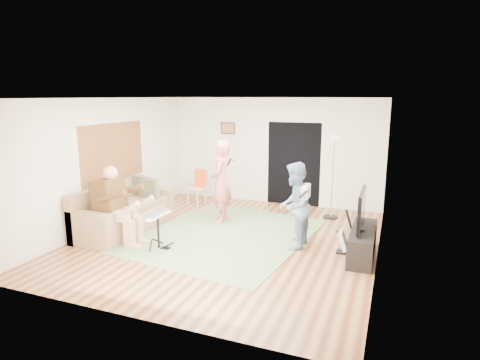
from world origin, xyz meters
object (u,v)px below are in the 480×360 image
sofa (122,215)px  drum_kit (158,233)px  singer (221,182)px  television (362,209)px  dining_chair (197,192)px  tv_cabinet (363,243)px  torchiere_lamp (333,162)px  guitar_spare (344,241)px  guitarist (294,206)px

sofa → drum_kit: 1.46m
drum_kit → singer: bearing=77.4°
singer → television: size_ratio=1.75×
dining_chair → tv_cabinet: bearing=-12.2°
sofa → dining_chair: 2.45m
sofa → torchiere_lamp: size_ratio=1.24×
guitar_spare → tv_cabinet: size_ratio=0.58×
dining_chair → television: (4.22, -2.09, 0.54)m
guitarist → torchiere_lamp: bearing=170.0°
singer → tv_cabinet: size_ratio=1.29×
guitar_spare → torchiere_lamp: torchiere_lamp is taller
guitarist → singer: bearing=-117.1°
guitarist → torchiere_lamp: (0.35, 2.11, 0.49)m
guitar_spare → torchiere_lamp: size_ratio=0.43×
guitar_spare → television: 0.68m
sofa → singer: (1.72, 1.23, 0.59)m
dining_chair → television: television is taller
sofa → drum_kit: size_ratio=3.40×
sofa → television: bearing=3.6°
drum_kit → tv_cabinet: drum_kit is taller
singer → torchiere_lamp: size_ratio=0.97×
drum_kit → dining_chair: 3.14m
guitarist → tv_cabinet: bearing=90.0°
guitarist → torchiere_lamp: 2.19m
drum_kit → television: 3.62m
torchiere_lamp → drum_kit: bearing=-130.9°
guitarist → tv_cabinet: size_ratio=1.14×
guitar_spare → drum_kit: bearing=-162.5°
singer → guitarist: 2.09m
sofa → tv_cabinet: bearing=3.6°
singer → torchiere_lamp: torchiere_lamp is taller
dining_chair → guitar_spare: bearing=-13.5°
dining_chair → television: 4.74m
guitarist → torchiere_lamp: size_ratio=0.85×
torchiere_lamp → dining_chair: bearing=-179.9°
sofa → tv_cabinet: 4.81m
singer → guitar_spare: size_ratio=2.24×
sofa → singer: 2.20m
dining_chair → tv_cabinet: dining_chair is taller
dining_chair → torchiere_lamp: bearing=14.0°
sofa → guitar_spare: bearing=4.5°
tv_cabinet → television: size_ratio=1.35×
tv_cabinet → singer: bearing=163.3°
guitar_spare → dining_chair: (-3.94, 2.04, 0.08)m
sofa → guitarist: guitarist is taller
torchiere_lamp → sofa: bearing=-148.7°
drum_kit → dining_chair: size_ratio=0.78×
sofa → guitar_spare: 4.50m
guitarist → guitar_spare: guitarist is taller
guitar_spare → dining_chair: size_ratio=0.92×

